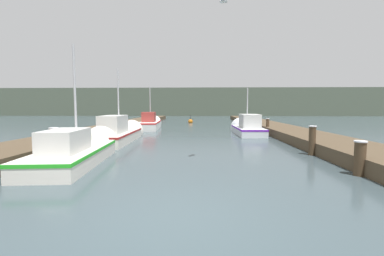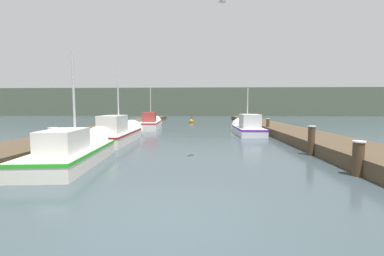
# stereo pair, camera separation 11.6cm
# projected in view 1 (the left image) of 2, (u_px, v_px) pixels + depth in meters

# --- Properties ---
(ground_plane) EXTENTS (200.00, 200.00, 0.00)m
(ground_plane) POSITION_uv_depth(u_px,v_px,m) (171.00, 219.00, 4.51)
(ground_plane) COLOR #38474C
(dock_left) EXTENTS (2.67, 40.00, 0.50)m
(dock_left) POSITION_uv_depth(u_px,v_px,m) (115.00, 128.00, 20.65)
(dock_left) COLOR #4C3D2B
(dock_left) RESTS_ON ground_plane
(dock_right) EXTENTS (2.67, 40.00, 0.50)m
(dock_right) POSITION_uv_depth(u_px,v_px,m) (276.00, 128.00, 20.19)
(dock_right) COLOR #4C3D2B
(dock_right) RESTS_ON ground_plane
(distant_shore_ridge) EXTENTS (120.00, 16.00, 5.77)m
(distant_shore_ridge) POSITION_uv_depth(u_px,v_px,m) (199.00, 102.00, 59.91)
(distant_shore_ridge) COLOR #4C5647
(distant_shore_ridge) RESTS_ON ground_plane
(fishing_boat_0) EXTENTS (2.18, 5.64, 4.62)m
(fishing_boat_0) POSITION_uv_depth(u_px,v_px,m) (80.00, 150.00, 9.32)
(fishing_boat_0) COLOR silver
(fishing_boat_0) RESTS_ON ground_plane
(fishing_boat_1) EXTENTS (1.80, 6.16, 4.52)m
(fishing_boat_1) POSITION_uv_depth(u_px,v_px,m) (120.00, 133.00, 14.69)
(fishing_boat_1) COLOR silver
(fishing_boat_1) RESTS_ON ground_plane
(fishing_boat_2) EXTENTS (1.76, 5.46, 3.80)m
(fishing_boat_2) POSITION_uv_depth(u_px,v_px,m) (246.00, 127.00, 18.58)
(fishing_boat_2) COLOR silver
(fishing_boat_2) RESTS_ON ground_plane
(fishing_boat_3) EXTENTS (1.95, 6.20, 4.06)m
(fishing_boat_3) POSITION_uv_depth(u_px,v_px,m) (151.00, 123.00, 23.02)
(fishing_boat_3) COLOR silver
(fishing_boat_3) RESTS_ON ground_plane
(mooring_piling_0) EXTENTS (0.26, 0.26, 1.10)m
(mooring_piling_0) POSITION_uv_depth(u_px,v_px,m) (268.00, 126.00, 18.61)
(mooring_piling_0) COLOR #473523
(mooring_piling_0) RESTS_ON ground_plane
(mooring_piling_1) EXTENTS (0.36, 0.36, 1.18)m
(mooring_piling_1) POSITION_uv_depth(u_px,v_px,m) (54.00, 143.00, 9.70)
(mooring_piling_1) COLOR #473523
(mooring_piling_1) RESTS_ON ground_plane
(mooring_piling_2) EXTENTS (0.35, 0.35, 1.01)m
(mooring_piling_2) POSITION_uv_depth(u_px,v_px,m) (360.00, 158.00, 7.29)
(mooring_piling_2) COLOR #473523
(mooring_piling_2) RESTS_ON ground_plane
(mooring_piling_3) EXTENTS (0.31, 0.31, 1.20)m
(mooring_piling_3) POSITION_uv_depth(u_px,v_px,m) (312.00, 140.00, 10.37)
(mooring_piling_3) COLOR #473523
(mooring_piling_3) RESTS_ON ground_plane
(channel_buoy) EXTENTS (0.57, 0.57, 1.07)m
(channel_buoy) POSITION_uv_depth(u_px,v_px,m) (190.00, 121.00, 30.85)
(channel_buoy) COLOR #BF6513
(channel_buoy) RESTS_ON ground_plane
(seagull_lead) EXTENTS (0.31, 0.56, 0.12)m
(seagull_lead) POSITION_uv_depth(u_px,v_px,m) (224.00, 1.00, 8.33)
(seagull_lead) COLOR white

